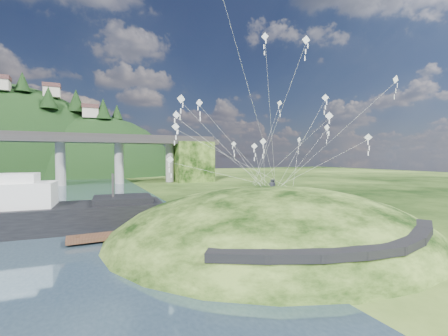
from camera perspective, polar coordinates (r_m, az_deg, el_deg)
name	(u,v)px	position (r m, az deg, el deg)	size (l,w,h in m)	color
ground	(212,248)	(28.06, -2.31, -15.04)	(320.00, 320.00, 0.00)	black
grass_hill	(273,247)	(33.86, 9.34, -14.66)	(36.00, 32.00, 13.00)	black
footpath	(361,244)	(24.07, 24.66, -13.02)	(22.29, 5.84, 0.83)	black
bridge	(17,151)	(96.17, -34.68, 2.69)	(160.00, 11.00, 15.00)	#2D2B2B
work_barge	(45,213)	(38.73, -30.91, -7.29)	(24.64, 8.29, 8.48)	black
wooden_dock	(144,232)	(32.85, -14.96, -11.70)	(14.52, 2.62, 1.03)	#3E2619
kite_flyers	(273,179)	(34.80, 9.24, -2.12)	(1.58, 1.47, 1.58)	#282936
kite_swarm	(268,107)	(32.52, 8.44, 11.44)	(21.37, 15.68, 21.04)	white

